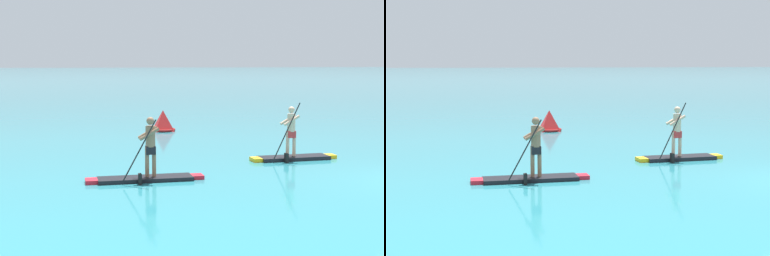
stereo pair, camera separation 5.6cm
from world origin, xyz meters
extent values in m
cube|color=black|center=(-7.82, 1.60, 0.05)|extent=(2.58, 0.81, 0.11)
cube|color=red|center=(-9.25, 1.53, 0.05)|extent=(0.34, 0.50, 0.11)
cube|color=red|center=(-6.38, 1.67, 0.05)|extent=(0.34, 0.43, 0.11)
cylinder|color=#997051|center=(-7.76, 1.60, 0.51)|extent=(0.11, 0.11, 0.81)
cylinder|color=#997051|center=(-7.57, 1.61, 0.51)|extent=(0.11, 0.11, 0.81)
cube|color=black|center=(-7.67, 1.61, 0.83)|extent=(0.27, 0.23, 0.22)
cylinder|color=#997051|center=(-7.67, 1.61, 1.20)|extent=(0.26, 0.26, 0.57)
sphere|color=#997051|center=(-7.67, 1.61, 1.62)|extent=(0.21, 0.21, 0.21)
cylinder|color=#997051|center=(-7.71, 1.45, 1.29)|extent=(0.55, 0.12, 0.36)
cylinder|color=#997051|center=(-7.72, 1.76, 1.29)|extent=(0.55, 0.12, 0.36)
cylinder|color=black|center=(-8.00, 1.15, 0.91)|extent=(0.89, 0.08, 1.59)
cube|color=black|center=(-8.00, 1.15, 0.13)|extent=(0.09, 0.20, 0.32)
cube|color=black|center=(-2.72, 4.10, 0.06)|extent=(2.37, 0.90, 0.12)
cube|color=yellow|center=(-4.02, 3.99, 0.06)|extent=(0.33, 0.52, 0.12)
cube|color=yellow|center=(-1.42, 4.21, 0.06)|extent=(0.32, 0.45, 0.12)
cylinder|color=beige|center=(-2.94, 4.08, 0.52)|extent=(0.11, 0.11, 0.81)
cylinder|color=beige|center=(-2.71, 4.10, 0.52)|extent=(0.11, 0.11, 0.81)
cube|color=red|center=(-2.83, 4.09, 0.84)|extent=(0.28, 0.24, 0.22)
cylinder|color=beige|center=(-2.83, 4.09, 1.22)|extent=(0.26, 0.26, 0.57)
sphere|color=beige|center=(-2.83, 4.09, 1.64)|extent=(0.21, 0.21, 0.21)
cylinder|color=beige|center=(-2.87, 3.93, 1.31)|extent=(0.56, 0.14, 0.36)
cylinder|color=beige|center=(-2.89, 4.24, 1.31)|extent=(0.56, 0.14, 0.36)
cylinder|color=black|center=(-3.14, 3.61, 1.01)|extent=(0.89, 0.11, 1.79)
cube|color=black|center=(-3.14, 3.61, 0.14)|extent=(0.10, 0.21, 0.32)
pyramid|color=red|center=(-5.97, 12.48, 0.48)|extent=(1.30, 1.30, 0.96)
torus|color=maroon|center=(-5.97, 12.48, 0.06)|extent=(1.13, 1.13, 0.12)
camera|label=1|loc=(-9.26, -13.91, 3.26)|focal=54.80mm
camera|label=2|loc=(-9.21, -13.91, 3.26)|focal=54.80mm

